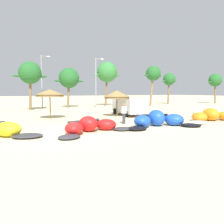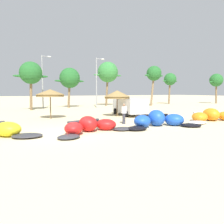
{
  "view_description": "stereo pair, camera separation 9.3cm",
  "coord_description": "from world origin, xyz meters",
  "px_view_note": "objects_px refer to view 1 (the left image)",
  "views": [
    {
      "loc": [
        -3.26,
        -13.23,
        2.56
      ],
      "look_at": [
        4.29,
        2.0,
        1.0
      ],
      "focal_mm": 35.19,
      "sensor_mm": 36.0,
      "label": 1
    },
    {
      "loc": [
        -3.18,
        -13.27,
        2.56
      ],
      "look_at": [
        4.29,
        2.0,
        1.0
      ],
      "focal_mm": 35.19,
      "sensor_mm": 36.0,
      "label": 2
    }
  ],
  "objects_px": {
    "kite_right_of_center": "(213,116)",
    "kite_center": "(159,120)",
    "beach_umbrella_outermost": "(117,94)",
    "palm_right": "(169,80)",
    "lamppost_west_center": "(42,79)",
    "palm_center_right": "(107,72)",
    "kite_left_of_center": "(91,126)",
    "beach_umbrella_near_palms": "(50,93)",
    "parked_van": "(128,105)",
    "palm_rightmost": "(215,81)",
    "person_near_kites": "(124,114)",
    "palm_right_of_gap": "(153,74)",
    "palm_left_of_gap": "(30,73)",
    "lamppost_east_center": "(97,80)",
    "palm_center_left": "(69,78)"
  },
  "relations": [
    {
      "from": "palm_center_right",
      "to": "kite_left_of_center",
      "type": "bearing_deg",
      "value": -117.34
    },
    {
      "from": "kite_center",
      "to": "palm_center_right",
      "type": "bearing_deg",
      "value": 73.59
    },
    {
      "from": "palm_left_of_gap",
      "to": "palm_center_left",
      "type": "relative_size",
      "value": 1.04
    },
    {
      "from": "beach_umbrella_outermost",
      "to": "palm_center_right",
      "type": "xyz_separation_m",
      "value": [
        6.75,
        16.76,
        3.84
      ]
    },
    {
      "from": "palm_right",
      "to": "palm_rightmost",
      "type": "distance_m",
      "value": 10.84
    },
    {
      "from": "person_near_kites",
      "to": "kite_left_of_center",
      "type": "bearing_deg",
      "value": -148.99
    },
    {
      "from": "palm_right",
      "to": "lamppost_west_center",
      "type": "relative_size",
      "value": 0.8
    },
    {
      "from": "kite_left_of_center",
      "to": "lamppost_east_center",
      "type": "height_order",
      "value": "lamppost_east_center"
    },
    {
      "from": "kite_right_of_center",
      "to": "palm_center_right",
      "type": "xyz_separation_m",
      "value": [
        0.88,
        23.86,
        5.72
      ]
    },
    {
      "from": "kite_left_of_center",
      "to": "palm_center_right",
      "type": "bearing_deg",
      "value": 62.66
    },
    {
      "from": "palm_left_of_gap",
      "to": "lamppost_east_center",
      "type": "xyz_separation_m",
      "value": [
        10.17,
        0.65,
        -0.63
      ]
    },
    {
      "from": "kite_right_of_center",
      "to": "lamppost_east_center",
      "type": "xyz_separation_m",
      "value": [
        -2.84,
        19.94,
        4.07
      ]
    },
    {
      "from": "kite_left_of_center",
      "to": "palm_right_of_gap",
      "type": "relative_size",
      "value": 0.76
    },
    {
      "from": "beach_umbrella_near_palms",
      "to": "palm_center_left",
      "type": "bearing_deg",
      "value": 67.68
    },
    {
      "from": "palm_center_left",
      "to": "lamppost_east_center",
      "type": "xyz_separation_m",
      "value": [
        3.96,
        -2.06,
        -0.26
      ]
    },
    {
      "from": "beach_umbrella_near_palms",
      "to": "lamppost_west_center",
      "type": "xyz_separation_m",
      "value": [
        1.6,
        14.2,
        2.13
      ]
    },
    {
      "from": "palm_center_right",
      "to": "kite_right_of_center",
      "type": "bearing_deg",
      "value": -92.12
    },
    {
      "from": "beach_umbrella_near_palms",
      "to": "palm_right",
      "type": "relative_size",
      "value": 0.43
    },
    {
      "from": "beach_umbrella_outermost",
      "to": "lamppost_east_center",
      "type": "relative_size",
      "value": 0.34
    },
    {
      "from": "beach_umbrella_near_palms",
      "to": "parked_van",
      "type": "height_order",
      "value": "beach_umbrella_near_palms"
    },
    {
      "from": "beach_umbrella_outermost",
      "to": "parked_van",
      "type": "xyz_separation_m",
      "value": [
        1.7,
        0.48,
        -1.21
      ]
    },
    {
      "from": "kite_center",
      "to": "palm_rightmost",
      "type": "relative_size",
      "value": 0.94
    },
    {
      "from": "person_near_kites",
      "to": "palm_right_of_gap",
      "type": "height_order",
      "value": "palm_right_of_gap"
    },
    {
      "from": "parked_van",
      "to": "palm_left_of_gap",
      "type": "xyz_separation_m",
      "value": [
        -8.85,
        11.72,
        4.03
      ]
    },
    {
      "from": "beach_umbrella_near_palms",
      "to": "palm_rightmost",
      "type": "height_order",
      "value": "palm_rightmost"
    },
    {
      "from": "kite_center",
      "to": "palm_right",
      "type": "bearing_deg",
      "value": 47.83
    },
    {
      "from": "beach_umbrella_outermost",
      "to": "kite_center",
      "type": "bearing_deg",
      "value": -92.74
    },
    {
      "from": "kite_right_of_center",
      "to": "kite_center",
      "type": "bearing_deg",
      "value": -177.54
    },
    {
      "from": "palm_rightmost",
      "to": "beach_umbrella_near_palms",
      "type": "bearing_deg",
      "value": -162.2
    },
    {
      "from": "kite_left_of_center",
      "to": "beach_umbrella_outermost",
      "type": "xyz_separation_m",
      "value": [
        5.68,
        7.28,
        1.91
      ]
    },
    {
      "from": "kite_right_of_center",
      "to": "lamppost_west_center",
      "type": "relative_size",
      "value": 0.81
    },
    {
      "from": "palm_right_of_gap",
      "to": "palm_left_of_gap",
      "type": "bearing_deg",
      "value": -177.33
    },
    {
      "from": "beach_umbrella_outermost",
      "to": "lamppost_west_center",
      "type": "height_order",
      "value": "lamppost_west_center"
    },
    {
      "from": "kite_left_of_center",
      "to": "lamppost_east_center",
      "type": "relative_size",
      "value": 0.7
    },
    {
      "from": "parked_van",
      "to": "kite_right_of_center",
      "type": "bearing_deg",
      "value": -61.17
    },
    {
      "from": "kite_right_of_center",
      "to": "lamppost_east_center",
      "type": "relative_size",
      "value": 0.83
    },
    {
      "from": "beach_umbrella_outermost",
      "to": "lamppost_east_center",
      "type": "xyz_separation_m",
      "value": [
        3.02,
        12.85,
        2.2
      ]
    },
    {
      "from": "kite_right_of_center",
      "to": "palm_right_of_gap",
      "type": "distance_m",
      "value": 22.74
    },
    {
      "from": "beach_umbrella_outermost",
      "to": "palm_right",
      "type": "xyz_separation_m",
      "value": [
        20.95,
        16.15,
        2.82
      ]
    },
    {
      "from": "palm_rightmost",
      "to": "lamppost_east_center",
      "type": "xyz_separation_m",
      "value": [
        -28.36,
        -0.38,
        -0.56
      ]
    },
    {
      "from": "kite_center",
      "to": "beach_umbrella_near_palms",
      "type": "bearing_deg",
      "value": 126.88
    },
    {
      "from": "person_near_kites",
      "to": "palm_rightmost",
      "type": "distance_m",
      "value": 38.32
    },
    {
      "from": "palm_center_right",
      "to": "palm_right",
      "type": "height_order",
      "value": "palm_center_right"
    },
    {
      "from": "beach_umbrella_near_palms",
      "to": "palm_left_of_gap",
      "type": "xyz_separation_m",
      "value": [
        -0.51,
        11.18,
        2.67
      ]
    },
    {
      "from": "kite_right_of_center",
      "to": "palm_right",
      "type": "distance_m",
      "value": 28.1
    },
    {
      "from": "kite_left_of_center",
      "to": "palm_right",
      "type": "relative_size",
      "value": 0.86
    },
    {
      "from": "kite_right_of_center",
      "to": "person_near_kites",
      "type": "distance_m",
      "value": 8.15
    },
    {
      "from": "palm_right_of_gap",
      "to": "lamppost_east_center",
      "type": "bearing_deg",
      "value": -178.2
    },
    {
      "from": "parked_van",
      "to": "palm_center_right",
      "type": "relative_size",
      "value": 0.65
    },
    {
      "from": "palm_right",
      "to": "kite_right_of_center",
      "type": "bearing_deg",
      "value": -122.97
    }
  ]
}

